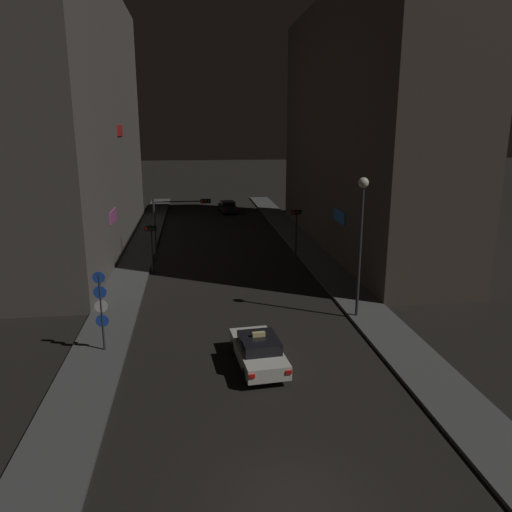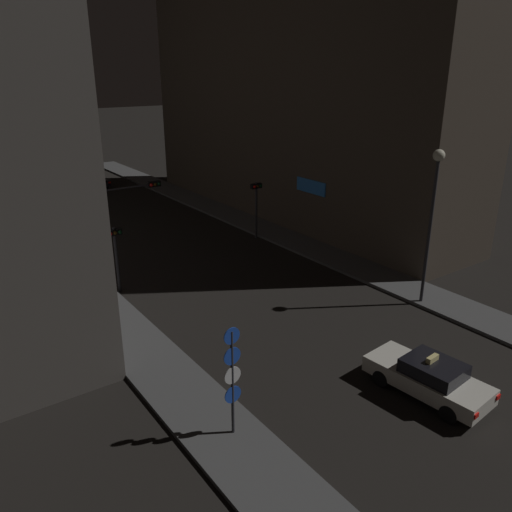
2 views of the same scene
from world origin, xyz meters
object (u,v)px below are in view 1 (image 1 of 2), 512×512
(traffic_light_overhead, at_px, (177,215))
(street_lamp_near_block, at_px, (361,220))
(traffic_light_left_kerb, at_px, (151,239))
(far_car, at_px, (228,207))
(taxi, at_px, (258,350))
(sign_pole_left, at_px, (101,306))
(traffic_light_right_kerb, at_px, (296,223))

(traffic_light_overhead, bearing_deg, street_lamp_near_block, -54.31)
(traffic_light_left_kerb, relative_size, street_lamp_near_block, 0.47)
(far_car, xyz_separation_m, traffic_light_left_kerb, (-7.21, -25.43, 1.82))
(taxi, xyz_separation_m, street_lamp_near_block, (6.09, 4.94, 4.73))
(far_car, height_order, street_lamp_near_block, street_lamp_near_block)
(sign_pole_left, bearing_deg, street_lamp_near_block, 11.89)
(far_car, relative_size, sign_pole_left, 1.21)
(far_car, bearing_deg, street_lamp_near_block, -82.74)
(traffic_light_overhead, relative_size, traffic_light_left_kerb, 1.37)
(taxi, distance_m, traffic_light_right_kerb, 19.12)
(traffic_light_left_kerb, distance_m, sign_pole_left, 13.00)
(taxi, xyz_separation_m, traffic_light_right_kerb, (5.42, 18.22, 2.07))
(far_car, relative_size, traffic_light_right_kerb, 1.17)
(taxi, height_order, traffic_light_left_kerb, traffic_light_left_kerb)
(traffic_light_left_kerb, bearing_deg, street_lamp_near_block, -40.98)
(sign_pole_left, bearing_deg, far_car, 77.56)
(far_car, relative_size, street_lamp_near_block, 0.61)
(traffic_light_left_kerb, bearing_deg, traffic_light_right_kerb, 15.52)
(taxi, bearing_deg, traffic_light_left_kerb, 110.50)
(traffic_light_overhead, relative_size, sign_pole_left, 1.29)
(taxi, distance_m, sign_pole_left, 7.43)
(far_car, bearing_deg, traffic_light_right_kerb, -80.16)
(sign_pole_left, bearing_deg, traffic_light_overhead, 79.65)
(traffic_light_overhead, bearing_deg, taxi, -78.34)
(traffic_light_left_kerb, distance_m, traffic_light_right_kerb, 11.51)
(taxi, xyz_separation_m, sign_pole_left, (-6.92, 2.20, 1.57))
(far_car, xyz_separation_m, traffic_light_overhead, (-5.43, -21.75, 2.83))
(traffic_light_left_kerb, height_order, street_lamp_near_block, street_lamp_near_block)
(taxi, xyz_separation_m, far_car, (1.55, 40.57, -0.00))
(traffic_light_right_kerb, distance_m, street_lamp_near_block, 13.56)
(traffic_light_right_kerb, height_order, street_lamp_near_block, street_lamp_near_block)
(taxi, distance_m, far_car, 40.60)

